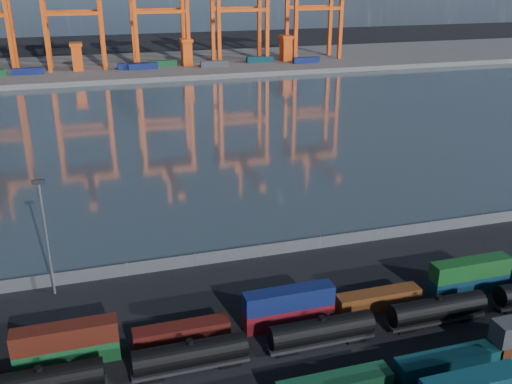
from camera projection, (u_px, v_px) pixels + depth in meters
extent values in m
plane|color=black|center=(334.00, 372.00, 62.87)|extent=(700.00, 700.00, 0.00)
plane|color=#33424A|center=(178.00, 129.00, 156.36)|extent=(700.00, 700.00, 0.00)
cube|color=#514F4C|center=(138.00, 66.00, 249.49)|extent=(700.00, 70.00, 2.00)
cube|color=#0B373D|center=(448.00, 364.00, 62.11)|extent=(12.18, 2.48, 2.64)
cube|color=#165326|center=(68.00, 354.00, 63.86)|extent=(11.42, 2.32, 2.48)
cube|color=#511B10|center=(65.00, 335.00, 62.95)|extent=(11.42, 2.32, 2.48)
cube|color=#4C140F|center=(182.00, 334.00, 67.31)|extent=(11.42, 2.32, 2.48)
cube|color=maroon|center=(289.00, 315.00, 70.89)|extent=(11.42, 2.32, 2.48)
cube|color=#101B52|center=(289.00, 298.00, 69.98)|extent=(11.42, 2.32, 2.48)
cube|color=brown|center=(378.00, 300.00, 74.20)|extent=(11.42, 2.32, 2.48)
cube|color=#0B2A3E|center=(468.00, 284.00, 77.86)|extent=(11.42, 2.32, 2.48)
cube|color=#15511D|center=(471.00, 268.00, 76.95)|extent=(11.42, 2.32, 2.48)
cylinder|color=black|center=(40.00, 381.00, 58.16)|extent=(12.57, 2.80, 2.80)
cylinder|color=black|center=(38.00, 369.00, 57.59)|extent=(0.77, 0.77, 0.48)
cylinder|color=black|center=(190.00, 354.00, 62.31)|extent=(12.57, 2.80, 2.80)
cylinder|color=black|center=(190.00, 342.00, 61.74)|extent=(0.77, 0.77, 0.48)
cube|color=black|center=(191.00, 365.00, 62.88)|extent=(13.06, 1.93, 0.39)
cube|color=black|center=(151.00, 376.00, 61.86)|extent=(2.42, 1.74, 0.58)
cube|color=black|center=(229.00, 361.00, 64.18)|extent=(2.42, 1.74, 0.58)
cylinder|color=black|center=(321.00, 330.00, 66.45)|extent=(12.57, 2.80, 2.80)
cylinder|color=black|center=(322.00, 318.00, 65.88)|extent=(0.77, 0.77, 0.48)
cube|color=black|center=(321.00, 341.00, 67.02)|extent=(13.06, 1.93, 0.39)
cube|color=black|center=(286.00, 350.00, 66.00)|extent=(2.42, 1.74, 0.58)
cube|color=black|center=(354.00, 337.00, 68.32)|extent=(2.42, 1.74, 0.58)
cylinder|color=black|center=(437.00, 308.00, 70.59)|extent=(12.57, 2.80, 2.80)
cylinder|color=black|center=(439.00, 298.00, 70.02)|extent=(0.77, 0.77, 0.48)
cube|color=black|center=(436.00, 319.00, 71.16)|extent=(13.06, 1.93, 0.39)
cube|color=black|center=(405.00, 327.00, 70.14)|extent=(2.42, 1.74, 0.58)
cube|color=black|center=(465.00, 316.00, 72.46)|extent=(2.42, 1.74, 0.58)
cube|color=black|center=(510.00, 307.00, 74.28)|extent=(2.42, 1.74, 0.58)
cube|color=#595B5E|center=(260.00, 251.00, 87.44)|extent=(160.00, 0.06, 2.00)
cylinder|color=slate|center=(54.00, 279.00, 79.38)|extent=(0.12, 0.12, 2.20)
cylinder|color=slate|center=(127.00, 269.00, 82.06)|extent=(0.12, 0.12, 2.20)
cylinder|color=slate|center=(196.00, 259.00, 84.73)|extent=(0.12, 0.12, 2.20)
cylinder|color=slate|center=(260.00, 250.00, 87.40)|extent=(0.12, 0.12, 2.20)
cylinder|color=slate|center=(320.00, 242.00, 90.07)|extent=(0.12, 0.12, 2.20)
cylinder|color=slate|center=(377.00, 234.00, 92.74)|extent=(0.12, 0.12, 2.20)
cylinder|color=slate|center=(431.00, 227.00, 95.42)|extent=(0.12, 0.12, 2.20)
cylinder|color=slate|center=(482.00, 220.00, 98.09)|extent=(0.12, 0.12, 2.20)
cylinder|color=slate|center=(47.00, 241.00, 75.06)|extent=(0.36, 0.36, 16.00)
cube|color=black|center=(38.00, 182.00, 72.00)|extent=(1.60, 0.40, 0.60)
cube|color=#EE4E10|center=(7.00, 21.00, 218.85)|extent=(1.57, 1.57, 44.27)
cube|color=#EE4E10|center=(10.00, 19.00, 229.36)|extent=(1.57, 1.57, 44.27)
cube|color=#EE4E10|center=(44.00, 20.00, 222.42)|extent=(1.57, 1.57, 44.27)
cube|color=#EE4E10|center=(45.00, 18.00, 232.93)|extent=(1.57, 1.57, 44.27)
cube|color=#EE4E10|center=(101.00, 19.00, 228.21)|extent=(1.57, 1.57, 44.27)
cube|color=#EE4E10|center=(100.00, 17.00, 238.72)|extent=(1.57, 1.57, 44.27)
cube|color=#EE4E10|center=(72.00, 14.00, 224.50)|extent=(21.64, 1.38, 1.38)
cube|color=#EE4E10|center=(72.00, 12.00, 235.01)|extent=(21.64, 1.38, 1.38)
cube|color=#EE4E10|center=(135.00, 18.00, 231.77)|extent=(1.57, 1.57, 44.27)
cube|color=#EE4E10|center=(132.00, 16.00, 242.29)|extent=(1.57, 1.57, 44.27)
cube|color=#EE4E10|center=(187.00, 17.00, 237.56)|extent=(1.57, 1.57, 44.27)
cube|color=#EE4E10|center=(182.00, 15.00, 248.07)|extent=(1.57, 1.57, 44.27)
cube|color=#EE4E10|center=(161.00, 12.00, 233.85)|extent=(21.64, 1.38, 1.38)
cube|color=#EE4E10|center=(157.00, 10.00, 244.36)|extent=(21.64, 1.38, 1.38)
cube|color=#EE4E10|center=(219.00, 16.00, 241.13)|extent=(1.57, 1.57, 44.27)
cube|color=#EE4E10|center=(212.00, 14.00, 251.64)|extent=(1.57, 1.57, 44.27)
cube|color=#EE4E10|center=(267.00, 15.00, 246.91)|extent=(1.57, 1.57, 44.27)
cube|color=#EE4E10|center=(259.00, 13.00, 257.42)|extent=(1.57, 1.57, 44.27)
cube|color=#EE4E10|center=(243.00, 10.00, 243.20)|extent=(21.64, 1.38, 1.38)
cube|color=#EE4E10|center=(236.00, 8.00, 253.71)|extent=(21.64, 1.38, 1.38)
cube|color=#EE4E10|center=(296.00, 14.00, 250.48)|extent=(1.57, 1.57, 44.27)
cube|color=#EE4E10|center=(287.00, 12.00, 260.99)|extent=(1.57, 1.57, 44.27)
cube|color=#EE4E10|center=(341.00, 13.00, 256.26)|extent=(1.57, 1.57, 44.27)
cube|color=#EE4E10|center=(331.00, 11.00, 266.77)|extent=(1.57, 1.57, 44.27)
cube|color=#EE4E10|center=(319.00, 8.00, 252.55)|extent=(21.64, 1.38, 1.38)
cube|color=#EE4E10|center=(309.00, 7.00, 263.06)|extent=(21.64, 1.38, 1.38)
cube|color=navy|center=(143.00, 66.00, 235.17)|extent=(12.00, 2.44, 2.60)
cube|color=navy|center=(306.00, 60.00, 250.72)|extent=(12.00, 2.44, 2.60)
cube|color=navy|center=(132.00, 66.00, 235.27)|extent=(12.00, 2.44, 2.60)
cube|color=#3F4244|center=(214.00, 64.00, 241.36)|extent=(12.00, 2.44, 2.60)
cube|color=navy|center=(28.00, 71.00, 223.95)|extent=(12.00, 2.44, 2.60)
cube|color=#144C23|center=(162.00, 64.00, 241.77)|extent=(12.00, 2.44, 2.60)
cube|color=#0C3842|center=(260.00, 59.00, 252.69)|extent=(12.00, 2.44, 2.60)
cube|color=#EE4E10|center=(77.00, 58.00, 231.69)|extent=(4.00, 6.00, 10.00)
cube|color=#EE4E10|center=(76.00, 44.00, 229.67)|extent=(5.00, 7.00, 1.20)
cube|color=#EE4E10|center=(187.00, 54.00, 243.72)|extent=(4.00, 6.00, 10.00)
cube|color=#EE4E10|center=(186.00, 40.00, 241.69)|extent=(5.00, 7.00, 1.20)
cube|color=#EE4E10|center=(286.00, 49.00, 255.74)|extent=(4.00, 6.00, 10.00)
cube|color=#EE4E10|center=(286.00, 37.00, 253.71)|extent=(5.00, 7.00, 1.20)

